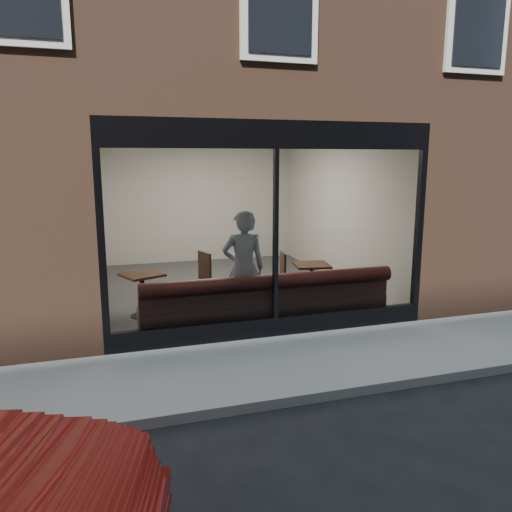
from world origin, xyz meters
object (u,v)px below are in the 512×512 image
object	(u,v)px
banquette	(267,314)
cafe_table_left	(142,275)
cafe_chair_left	(196,290)
cafe_chair_right	(273,290)
person	(244,269)
cafe_table_right	(312,265)

from	to	relation	value
banquette	cafe_table_left	bearing A→B (deg)	147.98
banquette	cafe_chair_left	bearing A→B (deg)	115.36
banquette	cafe_table_left	size ratio (longest dim) A/B	6.61
banquette	cafe_chair_left	xyz separation A→B (m)	(-0.82, 1.72, 0.01)
banquette	cafe_chair_right	distance (m)	1.43
person	cafe_table_right	bearing A→B (deg)	-146.19
cafe_chair_left	cafe_chair_right	size ratio (longest dim) A/B	1.21
cafe_table_left	person	bearing A→B (deg)	-30.77
banquette	person	world-z (taller)	person
banquette	cafe_chair_left	distance (m)	1.90
cafe_table_left	cafe_chair_right	world-z (taller)	cafe_table_left
cafe_chair_left	cafe_table_left	bearing A→B (deg)	11.52
banquette	cafe_table_right	world-z (taller)	cafe_table_right
person	cafe_table_left	size ratio (longest dim) A/B	3.11
banquette	person	bearing A→B (deg)	142.30
cafe_table_right	banquette	bearing A→B (deg)	-139.86
person	cafe_table_right	distance (m)	1.73
cafe_table_left	cafe_chair_left	size ratio (longest dim) A/B	1.36
cafe_chair_left	cafe_chair_right	distance (m)	1.44
cafe_chair_left	banquette	bearing A→B (deg)	97.73
banquette	cafe_table_right	bearing A→B (deg)	40.14
person	cafe_table_right	xyz separation A→B (m)	(1.53, 0.79, -0.20)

